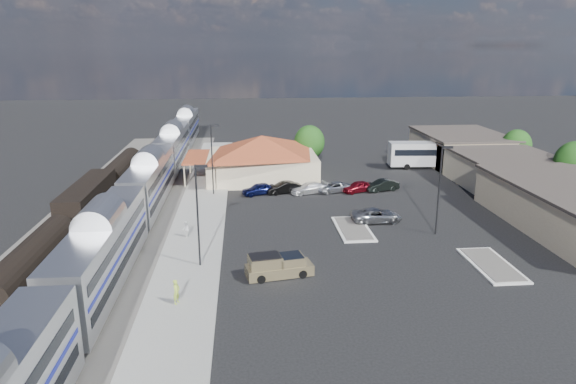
{
  "coord_description": "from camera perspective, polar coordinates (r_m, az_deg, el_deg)",
  "views": [
    {
      "loc": [
        -7.04,
        -47.0,
        18.26
      ],
      "look_at": [
        -2.31,
        6.87,
        2.8
      ],
      "focal_mm": 32.0,
      "sensor_mm": 36.0,
      "label": 1
    }
  ],
  "objects": [
    {
      "name": "person_a",
      "position": [
        38.68,
        -12.3,
        -10.77
      ],
      "size": [
        0.68,
        0.8,
        1.85
      ],
      "primitive_type": "imported",
      "rotation": [
        0.0,
        0.0,
        1.16
      ],
      "color": "#A8C83E",
      "rests_on": "platform"
    },
    {
      "name": "parked_car_d",
      "position": [
        66.46,
        5.04,
        0.53
      ],
      "size": [
        5.14,
        3.41,
        1.31
      ],
      "primitive_type": "imported",
      "rotation": [
        0.0,
        0.0,
        -1.29
      ],
      "color": "gray",
      "rests_on": "ground"
    },
    {
      "name": "coach_bus",
      "position": [
        82.07,
        15.5,
        4.17
      ],
      "size": [
        12.68,
        3.59,
        4.02
      ],
      "rotation": [
        0.0,
        0.0,
        1.5
      ],
      "color": "white",
      "rests_on": "ground"
    },
    {
      "name": "lamp_plat_n",
      "position": [
        64.43,
        -8.37,
        4.21
      ],
      "size": [
        1.08,
        0.25,
        9.0
      ],
      "color": "black",
      "rests_on": "ground"
    },
    {
      "name": "parked_car_e",
      "position": [
        66.79,
        7.79,
        0.59
      ],
      "size": [
        4.63,
        3.15,
        1.46
      ],
      "primitive_type": "imported",
      "rotation": [
        0.0,
        0.0,
        -1.2
      ],
      "color": "maroon",
      "rests_on": "ground"
    },
    {
      "name": "ground",
      "position": [
        50.91,
        3.28,
        -5.09
      ],
      "size": [
        280.0,
        280.0,
        0.0
      ],
      "primitive_type": "plane",
      "color": "black",
      "rests_on": "ground"
    },
    {
      "name": "pickup_truck",
      "position": [
        42.42,
        -0.98,
        -8.22
      ],
      "size": [
        5.7,
        2.94,
        1.88
      ],
      "rotation": [
        0.0,
        0.0,
        1.76
      ],
      "color": "tan",
      "rests_on": "ground"
    },
    {
      "name": "platform",
      "position": [
        56.25,
        -9.82,
        -3.14
      ],
      "size": [
        5.5,
        92.0,
        0.18
      ],
      "primitive_type": "cube",
      "color": "gray",
      "rests_on": "ground"
    },
    {
      "name": "tree_east_b",
      "position": [
        73.23,
        29.24,
        2.85
      ],
      "size": [
        4.94,
        4.94,
        6.96
      ],
      "color": "#382314",
      "rests_on": "ground"
    },
    {
      "name": "parked_car_b",
      "position": [
        65.65,
        -0.47,
        0.48
      ],
      "size": [
        4.78,
        2.68,
        1.49
      ],
      "primitive_type": "imported",
      "rotation": [
        0.0,
        0.0,
        -1.31
      ],
      "color": "black",
      "rests_on": "ground"
    },
    {
      "name": "suv",
      "position": [
        55.79,
        9.8,
        -2.57
      ],
      "size": [
        5.57,
        2.77,
        1.52
      ],
      "primitive_type": "imported",
      "rotation": [
        0.0,
        0.0,
        1.62
      ],
      "color": "gray",
      "rests_on": "ground"
    },
    {
      "name": "station_depot",
      "position": [
        72.64,
        -2.96,
        3.91
      ],
      "size": [
        18.35,
        12.24,
        6.2
      ],
      "color": "#C7B492",
      "rests_on": "ground"
    },
    {
      "name": "traffic_island_north",
      "position": [
        47.89,
        21.69,
        -7.53
      ],
      "size": [
        3.3,
        7.5,
        0.21
      ],
      "color": "silver",
      "rests_on": "ground"
    },
    {
      "name": "lamp_plat_s",
      "position": [
        43.16,
        -9.92,
        -1.71
      ],
      "size": [
        1.08,
        0.25,
        9.0
      ],
      "color": "black",
      "rests_on": "ground"
    },
    {
      "name": "parked_car_c",
      "position": [
        65.69,
        2.33,
        0.44
      ],
      "size": [
        5.2,
        3.32,
        1.4
      ],
      "primitive_type": "imported",
      "rotation": [
        0.0,
        0.0,
        -1.27
      ],
      "color": "white",
      "rests_on": "ground"
    },
    {
      "name": "person_b",
      "position": [
        51.25,
        -11.3,
        -4.08
      ],
      "size": [
        0.63,
        0.8,
        1.6
      ],
      "primitive_type": "imported",
      "rotation": [
        0.0,
        0.0,
        -1.53
      ],
      "color": "white",
      "rests_on": "platform"
    },
    {
      "name": "passenger_train",
      "position": [
        61.71,
        -15.08,
        0.95
      ],
      "size": [
        3.0,
        104.0,
        5.55
      ],
      "color": "silver",
      "rests_on": "ground"
    },
    {
      "name": "parked_car_a",
      "position": [
        65.19,
        -3.25,
        0.34
      ],
      "size": [
        4.7,
        3.19,
        1.48
      ],
      "primitive_type": "imported",
      "rotation": [
        0.0,
        0.0,
        -1.21
      ],
      "color": "#0D1243",
      "rests_on": "ground"
    },
    {
      "name": "freight_cars",
      "position": [
        59.74,
        -21.3,
        -1.04
      ],
      "size": [
        2.8,
        46.0,
        4.0
      ],
      "color": "black",
      "rests_on": "ground"
    },
    {
      "name": "tree_east_c",
      "position": [
        84.99,
        24.04,
        4.75
      ],
      "size": [
        4.41,
        4.41,
        6.21
      ],
      "color": "#382314",
      "rests_on": "ground"
    },
    {
      "name": "buildings_east",
      "position": [
        72.38,
        24.11,
        1.78
      ],
      "size": [
        14.4,
        51.4,
        4.8
      ],
      "color": "#C6B28C",
      "rests_on": "ground"
    },
    {
      "name": "lamp_lot",
      "position": [
        52.37,
        16.59,
        0.99
      ],
      "size": [
        1.08,
        0.25,
        9.0
      ],
      "color": "black",
      "rests_on": "ground"
    },
    {
      "name": "tree_depot",
      "position": [
        78.95,
        2.39,
        5.55
      ],
      "size": [
        4.71,
        4.71,
        6.63
      ],
      "color": "#382314",
      "rests_on": "ground"
    },
    {
      "name": "traffic_island_south",
      "position": [
        53.41,
        7.24,
        -4.05
      ],
      "size": [
        3.3,
        7.5,
        0.21
      ],
      "color": "silver",
      "rests_on": "ground"
    },
    {
      "name": "railbed",
      "position": [
        59.59,
        -18.32,
        -2.67
      ],
      "size": [
        16.0,
        100.0,
        0.12
      ],
      "primitive_type": "cube",
      "color": "#4C4944",
      "rests_on": "ground"
    },
    {
      "name": "parked_car_f",
      "position": [
        67.83,
        10.37,
        0.72
      ],
      "size": [
        4.78,
        2.76,
        1.49
      ],
      "primitive_type": "imported",
      "rotation": [
        0.0,
        0.0,
        -1.29
      ],
      "color": "black",
      "rests_on": "ground"
    }
  ]
}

